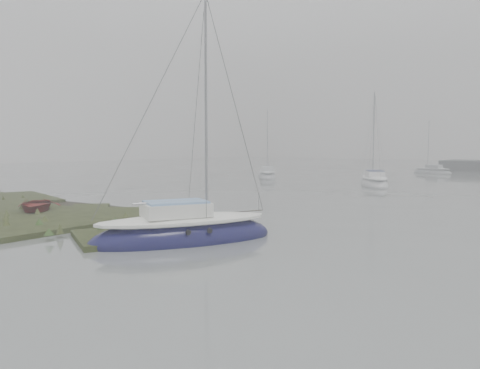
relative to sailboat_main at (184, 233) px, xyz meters
The scene contains 6 objects.
ground 29.15m from the sailboat_main, 95.48° to the left, with size 160.00×160.00×0.00m, color slate.
sailboat_main is the anchor object (origin of this frame).
sailboat_white 27.34m from the sailboat_main, 98.12° to the left, with size 5.07×6.41×8.85m.
sailboat_far_a 34.28m from the sailboat_main, 119.87° to the left, with size 4.88×5.66×8.00m.
sailboat_far_c 49.52m from the sailboat_main, 96.20° to the left, with size 5.39×3.05×7.23m.
dinghy 10.57m from the sailboat_main, behind, with size 2.15×3.01×0.62m, color maroon.
Camera 1 is at (14.90, -11.00, 3.52)m, focal length 35.00 mm.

